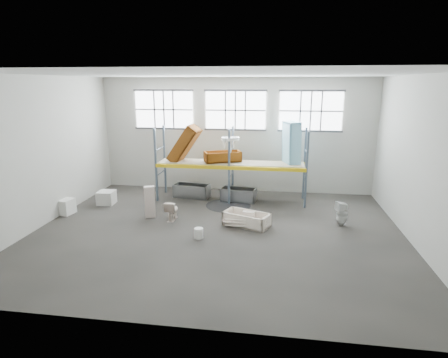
% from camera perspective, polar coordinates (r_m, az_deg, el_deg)
% --- Properties ---
extents(floor, '(12.00, 10.00, 0.10)m').
position_cam_1_polar(floor, '(12.35, -1.01, -8.27)').
color(floor, '#46423C').
rests_on(floor, ground).
extents(ceiling, '(12.00, 10.00, 0.10)m').
position_cam_1_polar(ceiling, '(11.39, -1.13, 16.11)').
color(ceiling, silver).
rests_on(ceiling, ground).
extents(wall_back, '(12.00, 0.10, 5.00)m').
position_cam_1_polar(wall_back, '(16.54, 1.78, 6.75)').
color(wall_back, '#B1AFA3').
rests_on(wall_back, ground).
extents(wall_front, '(12.00, 0.10, 5.00)m').
position_cam_1_polar(wall_front, '(6.83, -7.93, -4.70)').
color(wall_front, '#B0AEA3').
rests_on(wall_front, ground).
extents(wall_left, '(0.10, 10.00, 5.00)m').
position_cam_1_polar(wall_left, '(13.91, -26.54, 3.75)').
color(wall_left, '#ADABA0').
rests_on(wall_left, ground).
extents(wall_right, '(0.10, 10.00, 5.00)m').
position_cam_1_polar(wall_right, '(12.20, 28.25, 2.23)').
color(wall_right, '#A5A399').
rests_on(wall_right, ground).
extents(window_left, '(2.60, 0.04, 1.60)m').
position_cam_1_polar(window_left, '(16.98, -9.21, 10.51)').
color(window_left, white).
rests_on(window_left, wall_back).
extents(window_mid, '(2.60, 0.04, 1.60)m').
position_cam_1_polar(window_mid, '(16.32, 1.76, 10.53)').
color(window_mid, white).
rests_on(window_mid, wall_back).
extents(window_right, '(2.60, 0.04, 1.60)m').
position_cam_1_polar(window_right, '(16.27, 13.21, 10.15)').
color(window_right, white).
rests_on(window_right, wall_back).
extents(rack_upright_la, '(0.08, 0.08, 3.00)m').
position_cam_1_polar(rack_upright_la, '(15.29, -10.44, 2.07)').
color(rack_upright_la, slate).
rests_on(rack_upright_la, floor).
extents(rack_upright_lb, '(0.08, 0.08, 3.00)m').
position_cam_1_polar(rack_upright_lb, '(16.41, -9.12, 2.97)').
color(rack_upright_lb, slate).
rests_on(rack_upright_lb, floor).
extents(rack_upright_ma, '(0.08, 0.08, 3.00)m').
position_cam_1_polar(rack_upright_ma, '(14.62, 0.79, 1.74)').
color(rack_upright_ma, slate).
rests_on(rack_upright_ma, floor).
extents(rack_upright_mb, '(0.08, 0.08, 3.00)m').
position_cam_1_polar(rack_upright_mb, '(15.78, 1.36, 2.69)').
color(rack_upright_mb, slate).
rests_on(rack_upright_mb, floor).
extents(rack_upright_ra, '(0.08, 0.08, 3.00)m').
position_cam_1_polar(rack_upright_ra, '(14.55, 12.59, 1.32)').
color(rack_upright_ra, slate).
rests_on(rack_upright_ra, floor).
extents(rack_upright_rb, '(0.08, 0.08, 3.00)m').
position_cam_1_polar(rack_upright_rb, '(15.72, 12.29, 2.31)').
color(rack_upright_rb, slate).
rests_on(rack_upright_rb, floor).
extents(rack_beam_front, '(6.00, 0.10, 0.14)m').
position_cam_1_polar(rack_beam_front, '(14.62, 0.79, 1.74)').
color(rack_beam_front, yellow).
rests_on(rack_beam_front, floor).
extents(rack_beam_back, '(6.00, 0.10, 0.14)m').
position_cam_1_polar(rack_beam_back, '(15.78, 1.36, 2.69)').
color(rack_beam_back, yellow).
rests_on(rack_beam_back, floor).
extents(shelf_deck, '(5.90, 1.10, 0.03)m').
position_cam_1_polar(shelf_deck, '(15.18, 1.08, 2.53)').
color(shelf_deck, gray).
rests_on(shelf_deck, floor).
extents(wet_patch, '(1.80, 1.80, 0.00)m').
position_cam_1_polar(wet_patch, '(14.83, 0.67, -4.08)').
color(wet_patch, black).
rests_on(wet_patch, floor).
extents(bathtub_beige, '(1.71, 1.25, 0.46)m').
position_cam_1_polar(bathtub_beige, '(12.76, 3.49, -6.18)').
color(bathtub_beige, white).
rests_on(bathtub_beige, floor).
extents(cistern_spare, '(0.43, 0.25, 0.39)m').
position_cam_1_polar(cistern_spare, '(12.82, 3.82, -5.84)').
color(cistern_spare, beige).
rests_on(cistern_spare, bathtub_beige).
extents(sink_in_tub, '(0.44, 0.44, 0.14)m').
position_cam_1_polar(sink_in_tub, '(12.70, 0.63, -6.58)').
color(sink_in_tub, '#F5D6CE').
rests_on(sink_in_tub, bathtub_beige).
extents(toilet_beige, '(0.42, 0.70, 0.70)m').
position_cam_1_polar(toilet_beige, '(13.36, -8.02, -4.77)').
color(toilet_beige, beige).
rests_on(toilet_beige, floor).
extents(cistern_tall, '(0.43, 0.36, 1.15)m').
position_cam_1_polar(cistern_tall, '(13.68, -11.36, -3.45)').
color(cistern_tall, beige).
rests_on(cistern_tall, floor).
extents(toilet_white, '(0.49, 0.49, 0.84)m').
position_cam_1_polar(toilet_white, '(13.32, 17.72, -5.08)').
color(toilet_white, white).
rests_on(toilet_white, floor).
extents(steel_tub_left, '(1.58, 0.89, 0.55)m').
position_cam_1_polar(steel_tub_left, '(15.92, -4.97, -1.79)').
color(steel_tub_left, '#989CA0').
rests_on(steel_tub_left, floor).
extents(steel_tub_right, '(1.51, 0.89, 0.52)m').
position_cam_1_polar(steel_tub_right, '(15.40, 2.26, -2.38)').
color(steel_tub_right, '#989B9E').
rests_on(steel_tub_right, floor).
extents(rust_tub_flat, '(1.62, 1.21, 0.41)m').
position_cam_1_polar(rust_tub_flat, '(15.23, -0.22, 3.49)').
color(rust_tub_flat, '#8C440A').
rests_on(rust_tub_flat, shelf_deck).
extents(rust_tub_tilted, '(1.45, 0.97, 1.66)m').
position_cam_1_polar(rust_tub_tilted, '(15.39, -6.10, 5.32)').
color(rust_tub_tilted, brown).
rests_on(rust_tub_tilted, shelf_deck).
extents(sink_on_shelf, '(0.87, 0.78, 0.63)m').
position_cam_1_polar(sink_on_shelf, '(14.74, 0.98, 4.21)').
color(sink_on_shelf, white).
rests_on(sink_on_shelf, rust_tub_flat).
extents(blue_tub_upright, '(0.80, 0.95, 1.74)m').
position_cam_1_polar(blue_tub_upright, '(15.15, 10.35, 5.40)').
color(blue_tub_upright, '#89CFEA').
rests_on(blue_tub_upright, shelf_deck).
extents(bucket, '(0.36, 0.36, 0.33)m').
position_cam_1_polar(bucket, '(11.79, -3.91, -8.32)').
color(bucket, white).
rests_on(bucket, floor).
extents(carton_near, '(0.74, 0.66, 0.56)m').
position_cam_1_polar(carton_near, '(15.09, -23.39, -3.88)').
color(carton_near, silver).
rests_on(carton_near, floor).
extents(carton_far, '(0.67, 0.67, 0.53)m').
position_cam_1_polar(carton_far, '(15.70, -17.64, -2.73)').
color(carton_far, silver).
rests_on(carton_far, floor).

